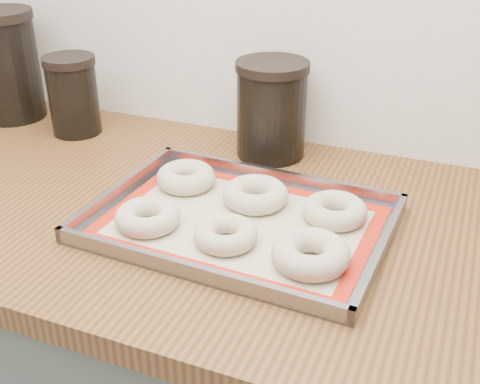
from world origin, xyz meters
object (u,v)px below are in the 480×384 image
at_px(bagel_front_left, 148,217).
at_px(bagel_back_mid, 255,194).
at_px(bagel_front_right, 311,254).
at_px(canister_left, 6,65).
at_px(bagel_back_right, 335,211).
at_px(bagel_front_mid, 226,234).
at_px(baking_tray, 240,221).
at_px(bagel_back_left, 186,177).
at_px(canister_mid, 73,95).
at_px(canister_right, 271,109).

distance_m(bagel_front_left, bagel_back_mid, 0.18).
bearing_deg(bagel_back_mid, bagel_front_right, -45.26).
distance_m(bagel_front_left, canister_left, 0.62).
bearing_deg(bagel_back_right, bagel_front_mid, -135.71).
xyz_separation_m(bagel_front_right, bagel_back_mid, (-0.14, 0.14, -0.00)).
bearing_deg(baking_tray, bagel_back_left, 149.34).
distance_m(bagel_front_right, canister_mid, 0.68).
height_order(baking_tray, bagel_back_left, bagel_back_left).
bearing_deg(canister_mid, canister_left, 172.76).
relative_size(bagel_back_left, canister_left, 0.43).
xyz_separation_m(bagel_back_mid, bagel_back_right, (0.14, -0.00, -0.00)).
relative_size(bagel_front_left, bagel_back_left, 0.99).
distance_m(bagel_back_left, bagel_back_mid, 0.14).
bearing_deg(baking_tray, canister_right, 99.72).
height_order(bagel_front_left, bagel_front_right, bagel_front_right).
height_order(bagel_front_left, bagel_back_right, same).
bearing_deg(bagel_front_mid, bagel_back_mid, 91.25).
height_order(baking_tray, bagel_back_right, bagel_back_right).
relative_size(bagel_back_mid, canister_left, 0.46).
distance_m(bagel_front_mid, canister_right, 0.35).
height_order(baking_tray, canister_right, canister_right).
bearing_deg(bagel_front_mid, bagel_back_right, 44.29).
relative_size(bagel_front_mid, bagel_back_right, 0.93).
height_order(baking_tray, canister_left, canister_left).
relative_size(bagel_front_mid, canister_right, 0.51).
bearing_deg(canister_right, bagel_front_right, -62.00).
relative_size(bagel_back_left, canister_right, 0.55).
bearing_deg(canister_mid, bagel_front_right, -25.94).
bearing_deg(bagel_front_mid, canister_left, 154.73).
height_order(bagel_front_left, canister_left, canister_left).
bearing_deg(bagel_front_right, canister_left, 158.17).
distance_m(baking_tray, canister_mid, 0.53).
xyz_separation_m(canister_mid, canister_right, (0.42, 0.05, 0.01)).
height_order(bagel_front_mid, canister_mid, canister_mid).
bearing_deg(canister_right, bagel_back_left, -114.48).
bearing_deg(bagel_back_left, canister_mid, 156.57).
relative_size(bagel_front_left, bagel_front_mid, 1.06).
relative_size(bagel_front_left, bagel_front_right, 0.91).
bearing_deg(canister_right, canister_mid, -173.36).
bearing_deg(canister_left, bagel_front_left, -30.56).
bearing_deg(canister_mid, baking_tray, -25.61).
height_order(bagel_front_left, bagel_front_mid, bagel_front_left).
xyz_separation_m(bagel_front_mid, bagel_front_right, (0.13, -0.01, 0.00)).
relative_size(bagel_front_right, bagel_back_mid, 1.02).
bearing_deg(bagel_back_mid, bagel_front_mid, -88.75).
bearing_deg(baking_tray, canister_left, 159.30).
height_order(baking_tray, bagel_front_mid, bagel_front_mid).
bearing_deg(bagel_front_left, bagel_back_left, 92.28).
distance_m(bagel_back_right, canister_mid, 0.63).
distance_m(baking_tray, canister_right, 0.29).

